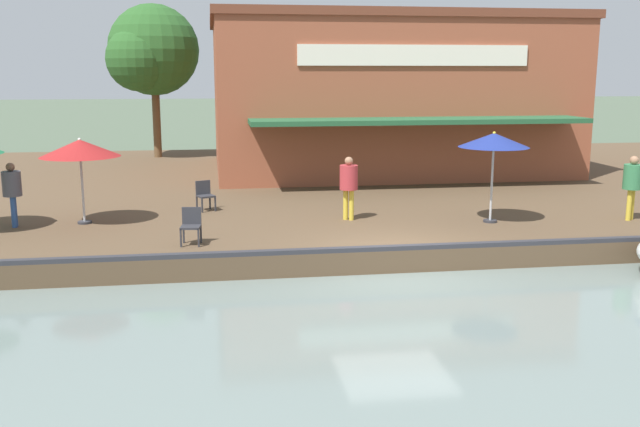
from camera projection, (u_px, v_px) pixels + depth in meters
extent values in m
plane|color=#4C5B47|center=(396.00, 277.00, 15.94)|extent=(220.00, 220.00, 0.00)
cube|color=brown|center=(321.00, 187.00, 26.55)|extent=(22.00, 56.00, 0.60)
cube|color=#2D2D33|center=(395.00, 248.00, 15.91)|extent=(0.20, 50.40, 0.10)
cube|color=brown|center=(382.00, 97.00, 29.10)|extent=(9.33, 13.45, 5.76)
cube|color=brown|center=(383.00, 21.00, 28.51)|extent=(9.52, 13.72, 0.30)
cube|color=#235633|center=(420.00, 121.00, 23.82)|extent=(1.80, 11.43, 0.16)
cube|color=silver|center=(415.00, 55.00, 24.23)|extent=(0.08, 8.07, 0.70)
cylinder|color=#B7B7B7|center=(492.00, 181.00, 18.65)|extent=(0.06, 0.06, 2.23)
cylinder|color=#2D2D33|center=(490.00, 221.00, 18.86)|extent=(0.36, 0.36, 0.06)
cone|color=navy|center=(494.00, 140.00, 18.44)|extent=(1.83, 1.83, 0.37)
cone|color=yellow|center=(494.00, 139.00, 18.44)|extent=(1.14, 1.14, 0.29)
sphere|color=yellow|center=(494.00, 133.00, 18.40)|extent=(0.08, 0.08, 0.08)
cylinder|color=#B7B7B7|center=(82.00, 185.00, 18.50)|extent=(0.06, 0.06, 2.05)
cylinder|color=#2D2D33|center=(85.00, 222.00, 18.70)|extent=(0.36, 0.36, 0.06)
cone|color=maroon|center=(80.00, 148.00, 18.32)|extent=(2.04, 2.04, 0.44)
cone|color=white|center=(80.00, 147.00, 18.31)|extent=(1.27, 1.27, 0.36)
sphere|color=white|center=(79.00, 139.00, 18.27)|extent=(0.08, 0.08, 0.08)
cube|color=#2D2D33|center=(215.00, 204.00, 20.30)|extent=(0.05, 0.05, 0.42)
cube|color=#2D2D33|center=(202.00, 205.00, 20.10)|extent=(0.05, 0.05, 0.42)
cube|color=#2D2D33|center=(210.00, 202.00, 20.64)|extent=(0.05, 0.05, 0.42)
cube|color=#2D2D33|center=(197.00, 203.00, 20.43)|extent=(0.05, 0.05, 0.42)
cube|color=#2D2D33|center=(206.00, 196.00, 20.32)|extent=(0.57, 0.57, 0.05)
cube|color=#2D2D33|center=(203.00, 187.00, 20.45)|extent=(0.20, 0.42, 0.40)
cube|color=#2D2D33|center=(199.00, 238.00, 16.14)|extent=(0.04, 0.04, 0.42)
cube|color=#2D2D33|center=(181.00, 238.00, 16.13)|extent=(0.04, 0.04, 0.42)
cube|color=#2D2D33|center=(201.00, 234.00, 16.54)|extent=(0.04, 0.04, 0.42)
cube|color=#2D2D33|center=(184.00, 234.00, 16.52)|extent=(0.04, 0.04, 0.42)
cube|color=#2D2D33|center=(191.00, 227.00, 16.29)|extent=(0.49, 0.49, 0.05)
cube|color=#2D2D33|center=(192.00, 216.00, 16.45)|extent=(0.09, 0.44, 0.40)
cylinder|color=#2D5193|center=(14.00, 212.00, 18.14)|extent=(0.13, 0.13, 0.80)
cylinder|color=#2D5193|center=(14.00, 211.00, 18.29)|extent=(0.13, 0.13, 0.80)
cylinder|color=#4C4C56|center=(12.00, 184.00, 18.07)|extent=(0.47, 0.47, 0.64)
sphere|color=brown|center=(10.00, 167.00, 17.99)|extent=(0.22, 0.22, 0.22)
cylinder|color=gold|center=(629.00, 205.00, 19.01)|extent=(0.13, 0.13, 0.84)
cylinder|color=gold|center=(632.00, 204.00, 19.12)|extent=(0.13, 0.13, 0.84)
cylinder|color=#337547|center=(633.00, 177.00, 18.92)|extent=(0.49, 0.49, 0.66)
sphere|color=#9E7051|center=(634.00, 160.00, 18.83)|extent=(0.23, 0.23, 0.23)
cylinder|color=gold|center=(346.00, 204.00, 19.12)|extent=(0.13, 0.13, 0.83)
cylinder|color=gold|center=(351.00, 205.00, 19.05)|extent=(0.13, 0.13, 0.83)
cylinder|color=#B23338|center=(349.00, 177.00, 18.94)|extent=(0.48, 0.48, 0.65)
sphere|color=#9E7051|center=(349.00, 161.00, 18.86)|extent=(0.22, 0.22, 0.22)
cylinder|color=brown|center=(157.00, 121.00, 32.97)|extent=(0.36, 0.36, 3.35)
sphere|color=#285623|center=(154.00, 50.00, 32.34)|extent=(4.10, 4.10, 4.10)
sphere|color=#285623|center=(138.00, 59.00, 31.54)|extent=(2.87, 2.87, 2.87)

